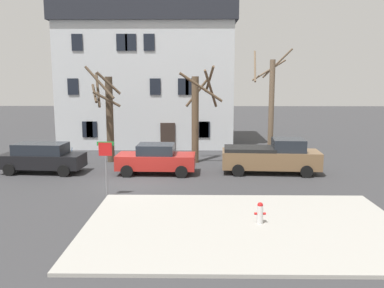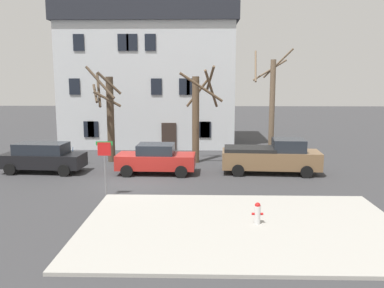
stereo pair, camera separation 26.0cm
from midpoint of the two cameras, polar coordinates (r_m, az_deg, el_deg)
The scene contains 12 objects.
ground_plane at distance 21.30m, azimuth -7.86°, elevation -5.52°, with size 120.00×120.00×0.00m, color #38383A.
sidewalk_slab at distance 15.13m, azimuth 7.49°, elevation -11.48°, with size 11.64×7.58×0.12m, color #A8A59E.
building_main at distance 33.91m, azimuth -5.70°, elevation 9.51°, with size 13.98×7.49×11.04m.
tree_bare_near at distance 26.58m, azimuth -11.38°, elevation 4.20°, with size 2.27×2.00×6.17m.
tree_bare_mid at distance 25.78m, azimuth 1.07°, elevation 4.28°, with size 2.67×2.91×6.19m.
tree_bare_far at distance 26.29m, azimuth 11.40°, elevation 5.26°, with size 2.62×2.38×7.29m.
car_black_wagon at distance 24.87m, azimuth -20.00°, elevation -1.74°, with size 4.76×2.24×1.73m.
car_red_sedan at distance 23.13m, azimuth -4.77°, elevation -2.10°, with size 4.48×2.18×1.72m.
pickup_truck_brown at distance 23.58m, azimuth 11.48°, elevation -1.77°, with size 5.62×2.43×2.00m.
fire_hydrant at distance 15.19m, azimuth 9.71°, elevation -9.54°, with size 0.42×0.22×0.80m.
street_sign_pole at distance 18.71m, azimuth -11.84°, elevation -1.97°, with size 0.76×0.07×2.58m.
bicycle_leaning at distance 27.09m, azimuth -15.83°, elevation -1.81°, with size 1.71×0.46×1.03m.
Camera 2 is at (3.53, -20.32, 5.39)m, focal length 37.79 mm.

